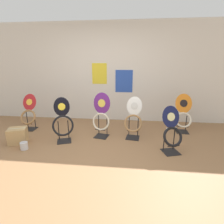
{
  "coord_description": "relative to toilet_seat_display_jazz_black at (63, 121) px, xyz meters",
  "views": [
    {
      "loc": [
        0.67,
        -2.51,
        1.58
      ],
      "look_at": [
        0.28,
        1.09,
        0.55
      ],
      "focal_mm": 28.0,
      "sensor_mm": 36.0,
      "label": 1
    }
  ],
  "objects": [
    {
      "name": "toilet_seat_display_purple_note",
      "position": [
        0.74,
        0.32,
        0.03
      ],
      "size": [
        0.4,
        0.33,
        0.97
      ],
      "color": "black",
      "rests_on": "ground_plane"
    },
    {
      "name": "wall_back",
      "position": [
        0.68,
        1.55,
        0.87
      ],
      "size": [
        8.0,
        0.07,
        2.6
      ],
      "color": "silver",
      "rests_on": "ground_plane"
    },
    {
      "name": "toilet_seat_display_jazz_black",
      "position": [
        0.0,
        0.0,
        0.0
      ],
      "size": [
        0.46,
        0.37,
        0.91
      ],
      "color": "black",
      "rests_on": "ground_plane"
    },
    {
      "name": "toilet_seat_display_white_plain",
      "position": [
        1.42,
        0.34,
        -0.02
      ],
      "size": [
        0.41,
        0.37,
        0.88
      ],
      "color": "black",
      "rests_on": "ground_plane"
    },
    {
      "name": "toilet_seat_display_crimson_swirl",
      "position": [
        -1.08,
        0.57,
        -0.05
      ],
      "size": [
        0.38,
        0.35,
        0.85
      ],
      "color": "black",
      "rests_on": "ground_plane"
    },
    {
      "name": "toilet_seat_display_navy_moon",
      "position": [
        2.1,
        -0.23,
        -0.06
      ],
      "size": [
        0.41,
        0.39,
        0.84
      ],
      "color": "black",
      "rests_on": "ground_plane"
    },
    {
      "name": "storage_box",
      "position": [
        -0.89,
        -0.19,
        -0.27
      ],
      "size": [
        0.42,
        0.38,
        0.32
      ],
      "color": "tan",
      "rests_on": "ground_plane"
    },
    {
      "name": "toilet_seat_display_orange_sun",
      "position": [
        2.58,
        0.81,
        -0.04
      ],
      "size": [
        0.38,
        0.36,
        0.88
      ],
      "color": "black",
      "rests_on": "ground_plane"
    },
    {
      "name": "ground_plane",
      "position": [
        0.68,
        -0.7,
        -0.43
      ],
      "size": [
        14.0,
        14.0,
        0.0
      ],
      "primitive_type": "plane",
      "color": "#8E6642"
    },
    {
      "name": "paint_can",
      "position": [
        -0.61,
        -0.43,
        -0.35
      ],
      "size": [
        0.14,
        0.14,
        0.15
      ],
      "color": "silver",
      "rests_on": "ground_plane"
    }
  ]
}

